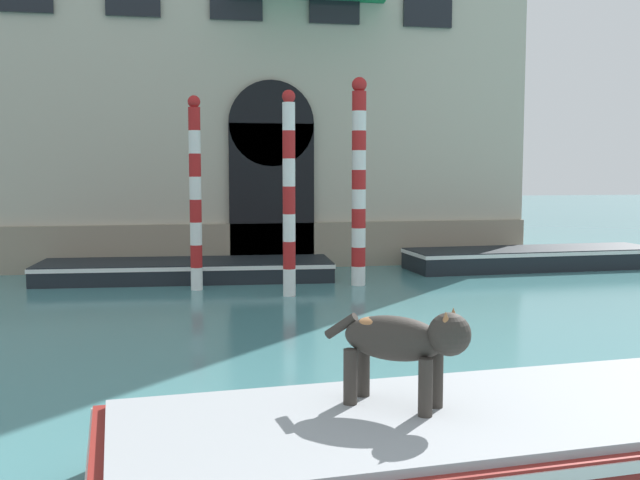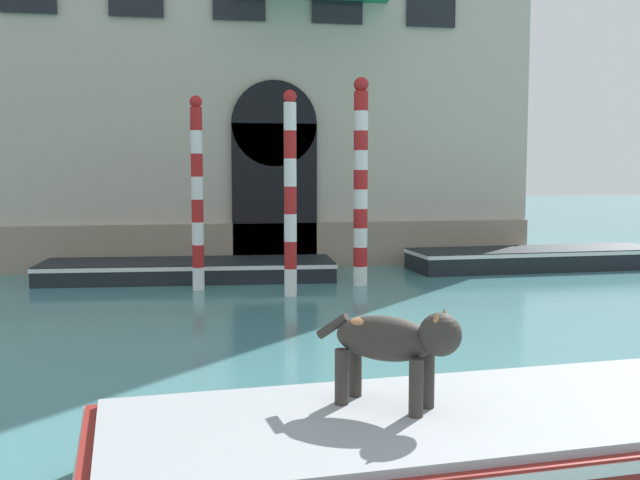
{
  "view_description": "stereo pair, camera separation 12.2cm",
  "coord_description": "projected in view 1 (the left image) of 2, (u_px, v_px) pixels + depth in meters",
  "views": [
    {
      "loc": [
        0.0,
        1.2,
        2.27
      ],
      "look_at": [
        2.12,
        12.16,
        1.2
      ],
      "focal_mm": 42.0,
      "sensor_mm": 36.0,
      "label": 1
    },
    {
      "loc": [
        0.12,
        1.18,
        2.27
      ],
      "look_at": [
        2.12,
        12.16,
        1.2
      ],
      "focal_mm": 42.0,
      "sensor_mm": 36.0,
      "label": 2
    }
  ],
  "objects": [
    {
      "name": "mooring_pole_0",
      "position": [
        195.0,
        193.0,
        13.85
      ],
      "size": [
        0.23,
        0.23,
        3.6
      ],
      "color": "white",
      "rests_on": "ground_plane"
    },
    {
      "name": "mooring_pole_1",
      "position": [
        289.0,
        193.0,
        13.19
      ],
      "size": [
        0.23,
        0.23,
        3.64
      ],
      "color": "white",
      "rests_on": "ground_plane"
    },
    {
      "name": "boat_foreground",
      "position": [
        536.0,
        435.0,
        5.57
      ],
      "size": [
        6.53,
        2.49,
        0.54
      ],
      "rotation": [
        0.0,
        0.0,
        0.08
      ],
      "color": "maroon",
      "rests_on": "ground_plane"
    },
    {
      "name": "mooring_pole_2",
      "position": [
        359.0,
        181.0,
        14.4
      ],
      "size": [
        0.29,
        0.29,
        4.0
      ],
      "color": "white",
      "rests_on": "ground_plane"
    },
    {
      "name": "boat_moored_far",
      "position": [
        533.0,
        258.0,
        17.04
      ],
      "size": [
        5.87,
        1.8,
        0.46
      ],
      "rotation": [
        0.0,
        0.0,
        0.04
      ],
      "color": "black",
      "rests_on": "ground_plane"
    },
    {
      "name": "dog_on_deck",
      "position": [
        404.0,
        341.0,
        5.38
      ],
      "size": [
        0.94,
        0.79,
        0.75
      ],
      "rotation": [
        0.0,
        0.0,
        -0.68
      ],
      "color": "#332D28",
      "rests_on": "boat_foreground"
    },
    {
      "name": "boat_moored_near_palazzo",
      "position": [
        187.0,
        270.0,
        15.28
      ],
      "size": [
        6.02,
        2.1,
        0.39
      ],
      "rotation": [
        0.0,
        0.0,
        -0.07
      ],
      "color": "black",
      "rests_on": "ground_plane"
    }
  ]
}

